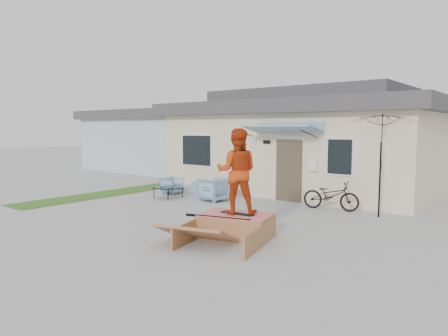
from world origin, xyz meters
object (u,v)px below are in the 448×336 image
Objects in this scene: armchair_right at (214,188)px; skater at (237,170)px; bicycle at (331,192)px; loveseat at (209,186)px; coffee_table at (168,193)px; skate_ramp at (236,226)px; armchair_left at (172,184)px; patio_umbrella at (381,155)px; skateboard at (237,213)px.

armchair_right is 0.45× the size of skater.
skater is (-0.40, -4.27, 1.00)m from bicycle.
coffee_table is at bearing 71.73° from loveseat.
skate_ramp is at bearing 165.98° from bicycle.
coffee_table is at bearing -147.40° from armchair_left.
patio_umbrella is (5.28, 0.87, 1.31)m from armchair_right.
patio_umbrella is at bearing 51.02° from skate_ramp.
skateboard is (4.44, -4.23, 0.24)m from loveseat.
patio_umbrella is 4.56m from skater.
coffee_table is (-1.64, -0.60, -0.24)m from armchair_right.
armchair_right is 1.02× the size of skateboard.
skater is at bearing -114.43° from patio_umbrella.
skater is (5.69, -3.54, 1.20)m from armchair_left.
bicycle is at bearing 69.88° from skate_ramp.
skater reaches higher than coffee_table.
skater is at bearing 165.74° from bicycle.
bicycle is 0.77× the size of patio_umbrella.
armchair_right reaches higher than armchair_left.
coffee_table is 5.74m from skate_ramp.
coffee_table is at bearing -59.64° from skater.
coffee_table is 5.67m from bicycle.
skater reaches higher than skateboard.
coffee_table is 0.93× the size of skateboard.
loveseat is 2.28× the size of armchair_left.
patio_umbrella is 1.06× the size of skate_ramp.
skateboard is (-0.01, 0.05, 0.29)m from skate_ramp.
skateboard is at bearing 90.00° from skate_ramp.
skater is at bearing 51.90° from armchair_right.
bicycle is (6.09, 0.73, 0.20)m from armchair_left.
bicycle is (5.44, 1.59, 0.35)m from coffee_table.
patio_umbrella reaches higher than skateboard.
loveseat is 1.96× the size of coffee_table.
bicycle is 4.34m from skate_ramp.
loveseat is at bearing 81.58° from bicycle.
armchair_left is at bearing 132.87° from skate_ramp.
loveseat is at bearing -65.86° from armchair_left.
coffee_table is (0.66, -0.86, -0.14)m from armchair_left.
armchair_left is 0.80× the size of skateboard.
patio_umbrella is 4.83m from skate_ramp.
loveseat is 1.79× the size of armchair_right.
armchair_left is 6.14m from bicycle.
skater is (3.40, -3.28, 1.11)m from armchair_right.
bicycle is at bearing 16.27° from coffee_table.
armchair_left is at bearing 87.96° from bicycle.
armchair_left is 6.81m from skater.
skate_ramp is 1.07× the size of skater.
armchair_left reaches higher than loveseat.
patio_umbrella reaches higher than loveseat.
armchair_right is at bearing 95.69° from bicycle.
bicycle is at bearing -88.04° from armchair_left.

